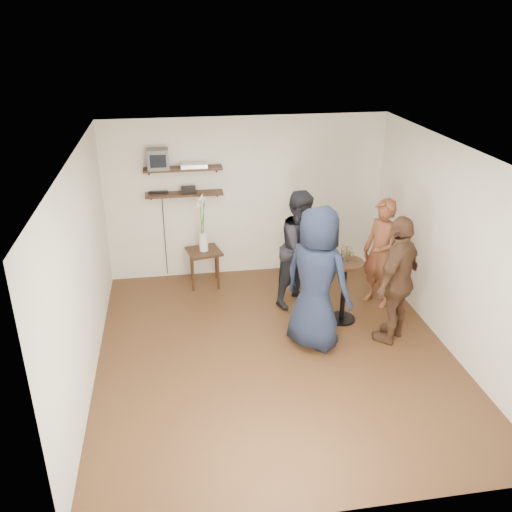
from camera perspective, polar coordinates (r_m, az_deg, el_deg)
The scene contains 18 objects.
room at distance 6.48m, azimuth 2.20°, elevation -0.57°, with size 4.58×5.08×2.68m.
shelf_upper at distance 8.43m, azimuth -7.70°, elevation 9.09°, with size 1.20×0.25×0.04m, color black.
shelf_lower at distance 8.54m, azimuth -7.55°, elevation 6.50°, with size 1.20×0.25×0.04m, color black.
crt_monitor at distance 8.39m, azimuth -10.28°, elevation 10.03°, with size 0.32×0.30×0.30m, color #59595B.
dvd_deck at distance 8.42m, azimuth -6.56°, elevation 9.47°, with size 0.40×0.24×0.06m, color silver.
radio at distance 8.52m, azimuth -7.12°, elevation 6.96°, with size 0.22×0.10×0.10m, color black.
power_strip at distance 8.58m, azimuth -10.25°, elevation 6.63°, with size 0.30×0.05×0.03m, color black.
side_table at distance 8.62m, azimuth -5.48°, elevation -0.01°, with size 0.59×0.59×0.60m.
vase_lilies at distance 8.46m, azimuth -5.59°, elevation 2.49°, with size 0.19×0.20×0.97m.
drinks_table at distance 7.64m, azimuth 9.25°, elevation -2.80°, with size 0.50×0.50×0.92m.
wine_glass_fl at distance 7.41m, azimuth 9.16°, elevation 0.27°, with size 0.06×0.06×0.19m.
wine_glass_fr at distance 7.43m, azimuth 10.01°, elevation 0.29°, with size 0.07×0.07×0.20m.
wine_glass_bl at distance 7.48m, azimuth 9.28°, elevation 0.62°, with size 0.07×0.07×0.21m.
wine_glass_br at distance 7.45m, azimuth 9.70°, elevation 0.45°, with size 0.07×0.07×0.21m.
person_plaid at distance 8.08m, azimuth 13.03°, elevation 0.26°, with size 0.60×0.39×1.64m, color red.
person_dark at distance 7.93m, azimuth 4.88°, elevation 0.78°, with size 0.85×0.66×1.75m, color black.
person_navy at distance 6.86m, azimuth 6.42°, elevation -2.43°, with size 0.93×0.61×1.91m, color #161E33.
person_brown at distance 7.21m, azimuth 14.68°, elevation -2.46°, with size 1.02×0.43×1.75m, color #4E3221.
Camera 1 is at (-1.18, -5.77, 4.01)m, focal length 38.00 mm.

